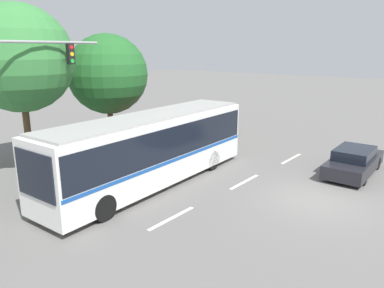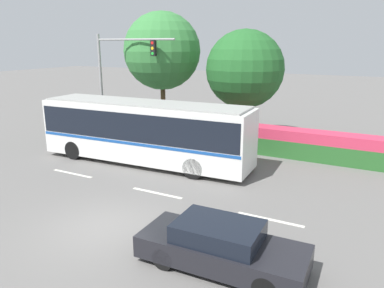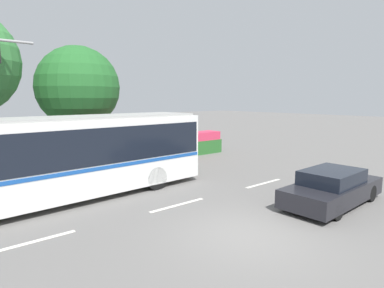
{
  "view_description": "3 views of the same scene",
  "coord_description": "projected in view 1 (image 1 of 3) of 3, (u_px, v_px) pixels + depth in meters",
  "views": [
    {
      "loc": [
        -13.9,
        -4.8,
        6.02
      ],
      "look_at": [
        -0.86,
        5.74,
        1.61
      ],
      "focal_mm": 33.94,
      "sensor_mm": 36.0,
      "label": 1
    },
    {
      "loc": [
        7.97,
        -8.66,
        6.05
      ],
      "look_at": [
        0.04,
        6.43,
        1.39
      ],
      "focal_mm": 34.37,
      "sensor_mm": 36.0,
      "label": 2
    },
    {
      "loc": [
        -6.72,
        -5.62,
        3.87
      ],
      "look_at": [
        0.93,
        3.57,
        2.17
      ],
      "focal_mm": 29.56,
      "sensor_mm": 36.0,
      "label": 3
    }
  ],
  "objects": [
    {
      "name": "lane_stripe_mid",
      "position": [
        291.0,
        159.0,
        20.52
      ],
      "size": [
        2.4,
        0.16,
        0.01
      ],
      "primitive_type": "cube",
      "color": "silver",
      "rests_on": "ground"
    },
    {
      "name": "lane_stripe_near",
      "position": [
        172.0,
        218.0,
        13.3
      ],
      "size": [
        2.4,
        0.16,
        0.01
      ],
      "primitive_type": "cube",
      "color": "silver",
      "rests_on": "ground"
    },
    {
      "name": "flowering_hedge",
      "position": [
        176.0,
        129.0,
        24.72
      ],
      "size": [
        10.75,
        1.27,
        1.54
      ],
      "color": "#286028",
      "rests_on": "ground"
    },
    {
      "name": "lane_stripe_far",
      "position": [
        244.0,
        182.0,
        16.93
      ],
      "size": [
        2.4,
        0.16,
        0.01
      ],
      "primitive_type": "cube",
      "color": "silver",
      "rests_on": "ground"
    },
    {
      "name": "traffic_light_pole",
      "position": [
        11.0,
        90.0,
        14.43
      ],
      "size": [
        5.69,
        0.24,
        6.66
      ],
      "color": "gray",
      "rests_on": "ground"
    },
    {
      "name": "city_bus",
      "position": [
        152.0,
        145.0,
        16.29
      ],
      "size": [
        11.46,
        3.02,
        3.22
      ],
      "rotation": [
        0.0,
        0.0,
        3.19
      ],
      "color": "silver",
      "rests_on": "ground"
    },
    {
      "name": "ground_plane",
      "position": [
        314.0,
        200.0,
        14.91
      ],
      "size": [
        140.0,
        140.0,
        0.0
      ],
      "primitive_type": "plane",
      "color": "slate"
    },
    {
      "name": "sedan_foreground",
      "position": [
        354.0,
        161.0,
        17.94
      ],
      "size": [
        4.72,
        1.93,
        1.32
      ],
      "rotation": [
        0.0,
        0.0,
        0.03
      ],
      "color": "black",
      "rests_on": "ground"
    },
    {
      "name": "street_tree_centre",
      "position": [
        108.0,
        74.0,
        21.87
      ],
      "size": [
        4.79,
        4.79,
        6.94
      ],
      "color": "brown",
      "rests_on": "ground"
    },
    {
      "name": "street_tree_left",
      "position": [
        19.0,
        59.0,
        17.05
      ],
      "size": [
        5.07,
        5.07,
        8.12
      ],
      "color": "brown",
      "rests_on": "ground"
    }
  ]
}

